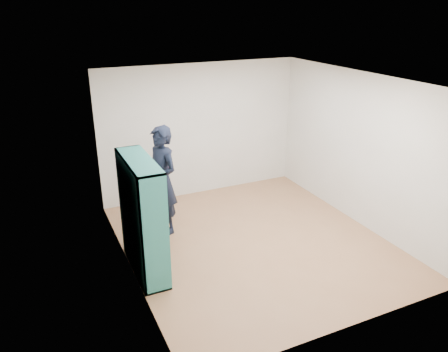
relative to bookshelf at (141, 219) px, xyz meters
name	(u,v)px	position (x,y,z in m)	size (l,w,h in m)	color
floor	(254,242)	(1.83, 0.03, -0.82)	(4.50, 4.50, 0.00)	#9B6A46
ceiling	(259,81)	(1.83, 0.03, 1.78)	(4.50, 4.50, 0.00)	white
wall_left	(125,189)	(-0.17, 0.03, 0.48)	(0.02, 4.50, 2.60)	beige
wall_right	(359,150)	(3.83, 0.03, 0.48)	(0.02, 4.50, 2.60)	beige
wall_back	(201,130)	(1.83, 2.28, 0.48)	(4.00, 0.02, 2.60)	beige
wall_front	(356,233)	(1.83, -2.22, 0.48)	(4.00, 0.02, 2.60)	beige
bookshelf	(141,219)	(0.00, 0.00, 0.00)	(0.37, 1.27, 1.70)	teal
person	(162,180)	(0.63, 1.02, 0.10)	(0.61, 0.77, 1.84)	black
smartphone	(151,174)	(0.46, 1.06, 0.22)	(0.04, 0.09, 0.13)	silver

